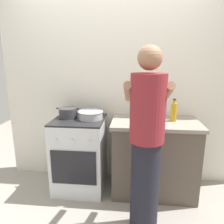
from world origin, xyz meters
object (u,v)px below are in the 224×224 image
stove_range (80,154)px  pot (68,113)px  oil_bottle (174,112)px  mixing_bowl (91,115)px  person (146,145)px  spice_bottle (157,120)px  utensil_crock (135,110)px

stove_range → pot: size_ratio=3.21×
stove_range → oil_bottle: oil_bottle is taller
mixing_bowl → person: 0.90m
spice_bottle → person: (-0.15, -0.53, -0.08)m
pot → oil_bottle: size_ratio=1.09×
utensil_crock → spice_bottle: bearing=-47.5°
utensil_crock → person: person is taller
mixing_bowl → utensil_crock: (0.53, 0.15, 0.04)m
pot → mixing_bowl: size_ratio=0.94×
pot → person: size_ratio=0.16×
person → mixing_bowl: bearing=134.3°
stove_range → utensil_crock: size_ratio=2.91×
pot → utensil_crock: 0.82m
oil_bottle → person: person is taller
pot → person: person is taller
utensil_crock → person: bearing=-83.2°
pot → utensil_crock: bearing=9.4°
mixing_bowl → stove_range: bearing=-173.8°
stove_range → oil_bottle: bearing=1.1°
spice_bottle → mixing_bowl: bearing=171.8°
pot → person: 1.12m
pot → mixing_bowl: bearing=-3.6°
oil_bottle → stove_range: bearing=-178.9°
spice_bottle → person: person is taller
spice_bottle → oil_bottle: 0.23m
utensil_crock → pot: bearing=-170.6°
mixing_bowl → person: bearing=-45.7°
oil_bottle → person: (-0.34, -0.64, -0.15)m
stove_range → oil_bottle: size_ratio=3.49×
spice_bottle → stove_range: bearing=174.0°
stove_range → oil_bottle: 1.23m
stove_range → mixing_bowl: 0.52m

